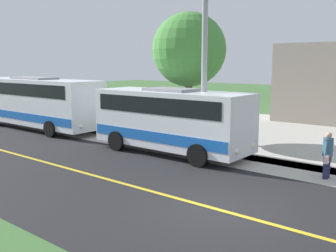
{
  "coord_description": "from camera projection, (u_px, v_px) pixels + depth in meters",
  "views": [
    {
      "loc": [
        8.57,
        5.09,
        3.93
      ],
      "look_at": [
        -3.5,
        -4.58,
        1.4
      ],
      "focal_mm": 40.89,
      "sensor_mm": 36.0,
      "label": 1
    }
  ],
  "objects": [
    {
      "name": "ground_plane",
      "position": [
        219.0,
        210.0,
        10.37
      ],
      "size": [
        120.0,
        120.0,
        0.0
      ],
      "primitive_type": "plane",
      "color": "#3D6633"
    },
    {
      "name": "road_surface",
      "position": [
        219.0,
        210.0,
        10.37
      ],
      "size": [
        8.0,
        100.0,
        0.01
      ],
      "primitive_type": "cube",
      "color": "black",
      "rests_on": "ground"
    },
    {
      "name": "sidewalk",
      "position": [
        291.0,
        169.0,
        14.38
      ],
      "size": [
        2.4,
        100.0,
        0.01
      ],
      "primitive_type": "cube",
      "color": "#B2ADA3",
      "rests_on": "ground"
    },
    {
      "name": "road_centre_line",
      "position": [
        219.0,
        210.0,
        10.37
      ],
      "size": [
        0.16,
        100.0,
        0.0
      ],
      "primitive_type": "cube",
      "color": "gold",
      "rests_on": "ground"
    },
    {
      "name": "shuttle_bus_front",
      "position": [
        171.0,
        118.0,
        16.77
      ],
      "size": [
        2.6,
        7.34,
        2.87
      ],
      "color": "white",
      "rests_on": "ground"
    },
    {
      "name": "transit_bus_rear",
      "position": [
        35.0,
        100.0,
        23.26
      ],
      "size": [
        2.63,
        10.36,
        3.12
      ],
      "color": "white",
      "rests_on": "ground"
    },
    {
      "name": "pedestrian_with_bags",
      "position": [
        328.0,
        154.0,
        13.11
      ],
      "size": [
        0.72,
        0.34,
        1.63
      ],
      "color": "#1E2347",
      "rests_on": "ground"
    },
    {
      "name": "street_light_pole",
      "position": [
        203.0,
        41.0,
        15.72
      ],
      "size": [
        1.97,
        0.24,
        8.84
      ],
      "color": "#9E9EA3",
      "rests_on": "ground"
    },
    {
      "name": "tree_curbside",
      "position": [
        189.0,
        50.0,
        19.24
      ],
      "size": [
        3.73,
        3.73,
        6.49
      ],
      "color": "brown",
      "rests_on": "ground"
    }
  ]
}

